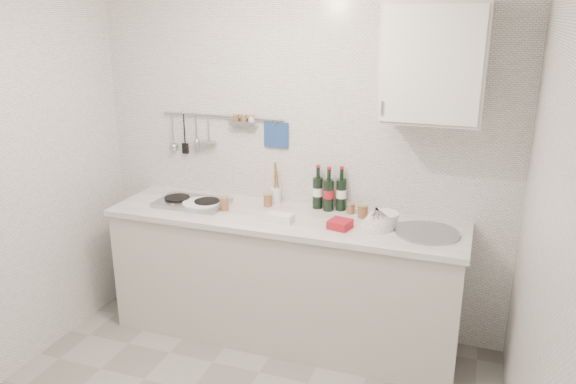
# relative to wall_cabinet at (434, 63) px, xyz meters

# --- Properties ---
(back_wall) EXTENTS (3.00, 0.02, 2.50)m
(back_wall) POSITION_rel_wall_cabinet_xyz_m (-0.90, 0.18, -0.70)
(back_wall) COLOR silver
(back_wall) RESTS_ON floor
(wall_right) EXTENTS (0.02, 2.80, 2.50)m
(wall_right) POSITION_rel_wall_cabinet_xyz_m (0.60, -1.22, -0.70)
(wall_right) COLOR silver
(wall_right) RESTS_ON floor
(counter) EXTENTS (2.44, 0.64, 0.96)m
(counter) POSITION_rel_wall_cabinet_xyz_m (-0.89, -0.12, -1.52)
(counter) COLOR #BAB4AB
(counter) RESTS_ON floor
(wall_rail) EXTENTS (0.98, 0.09, 0.34)m
(wall_rail) POSITION_rel_wall_cabinet_xyz_m (-1.50, 0.15, -0.52)
(wall_rail) COLOR #93969B
(wall_rail) RESTS_ON back_wall
(wall_cabinet) EXTENTS (0.60, 0.38, 0.70)m
(wall_cabinet) POSITION_rel_wall_cabinet_xyz_m (0.00, 0.00, 0.00)
(wall_cabinet) COLOR #BAB4AB
(wall_cabinet) RESTS_ON back_wall
(plate_stack_hob) EXTENTS (0.28, 0.28, 0.04)m
(plate_stack_hob) POSITION_rel_wall_cabinet_xyz_m (-1.52, -0.15, -1.01)
(plate_stack_hob) COLOR #5375BC
(plate_stack_hob) RESTS_ON counter
(plate_stack_sink) EXTENTS (0.24, 0.23, 0.11)m
(plate_stack_sink) POSITION_rel_wall_cabinet_xyz_m (-0.24, -0.11, -0.98)
(plate_stack_sink) COLOR white
(plate_stack_sink) RESTS_ON counter
(wine_bottles) EXTENTS (0.24, 0.11, 0.31)m
(wine_bottles) POSITION_rel_wall_cabinet_xyz_m (-0.65, 0.11, -0.87)
(wine_bottles) COLOR black
(wine_bottles) RESTS_ON counter
(butter_dish) EXTENTS (0.18, 0.10, 0.05)m
(butter_dish) POSITION_rel_wall_cabinet_xyz_m (-0.89, -0.23, -1.00)
(butter_dish) COLOR white
(butter_dish) RESTS_ON counter
(strawberry_punnet) EXTENTS (0.16, 0.16, 0.05)m
(strawberry_punnet) POSITION_rel_wall_cabinet_xyz_m (-0.49, -0.21, -1.00)
(strawberry_punnet) COLOR red
(strawberry_punnet) RESTS_ON counter
(utensil_crock) EXTENTS (0.07, 0.07, 0.31)m
(utensil_crock) POSITION_rel_wall_cabinet_xyz_m (-1.04, 0.11, -0.96)
(utensil_crock) COLOR white
(utensil_crock) RESTS_ON counter
(jar_a) EXTENTS (0.06, 0.06, 0.10)m
(jar_a) POSITION_rel_wall_cabinet_xyz_m (-1.08, 0.03, -0.98)
(jar_a) COLOR brown
(jar_a) RESTS_ON counter
(jar_b) EXTENTS (0.06, 0.06, 0.08)m
(jar_b) POSITION_rel_wall_cabinet_xyz_m (-0.49, 0.08, -0.99)
(jar_b) COLOR brown
(jar_b) RESTS_ON counter
(jar_c) EXTENTS (0.07, 0.07, 0.09)m
(jar_c) POSITION_rel_wall_cabinet_xyz_m (-0.39, 0.03, -0.98)
(jar_c) COLOR brown
(jar_c) RESTS_ON counter
(jar_d) EXTENTS (0.07, 0.07, 0.10)m
(jar_d) POSITION_rel_wall_cabinet_xyz_m (-1.33, -0.15, -0.98)
(jar_d) COLOR brown
(jar_d) RESTS_ON counter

